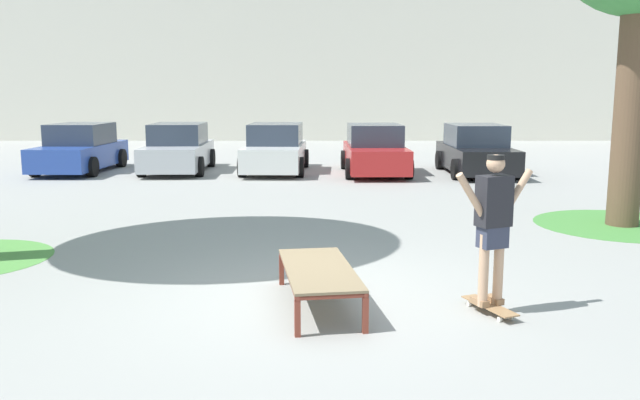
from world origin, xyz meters
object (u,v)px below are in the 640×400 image
object	(u,v)px
skate_box	(320,271)
skater	(494,219)
skateboard	(491,306)
car_red	(376,151)
car_white	(277,150)
car_black	(477,151)
car_silver	(179,149)
car_blue	(82,150)

from	to	relation	value
skate_box	skater	xyz separation A→B (m)	(1.92, -0.24, 0.66)
skateboard	car_red	distance (m)	12.83
skater	car_white	bearing A→B (deg)	103.94
skateboard	skater	distance (m)	0.99
car_red	skateboard	bearing A→B (deg)	-88.95
skate_box	skateboard	world-z (taller)	skate_box
car_red	car_black	distance (m)	3.06
car_red	car_white	bearing A→B (deg)	171.69
skate_box	car_silver	world-z (taller)	car_silver
skater	car_blue	distance (m)	16.33
skateboard	skater	bearing A→B (deg)	112.57
skater	car_white	xyz separation A→B (m)	(-3.29, 13.26, -0.38)
car_white	car_black	world-z (taller)	same
skater	car_black	bearing A→B (deg)	77.44
car_blue	car_red	distance (m)	9.19
skateboard	car_white	world-z (taller)	car_white
car_blue	skateboard	bearing A→B (deg)	-54.78
car_white	car_black	xyz separation A→B (m)	(6.12, -0.57, 0.00)
skater	car_blue	size ratio (longest dim) A/B	0.40
skate_box	car_silver	bearing A→B (deg)	108.67
car_blue	car_silver	bearing A→B (deg)	0.65
skateboard	car_black	bearing A→B (deg)	77.45
car_white	car_blue	bearing A→B (deg)	179.32
car_silver	skater	bearing A→B (deg)	-64.58
car_black	skateboard	bearing A→B (deg)	-102.55
skateboard	car_blue	size ratio (longest dim) A/B	0.19
skateboard	car_blue	distance (m)	16.33
skate_box	car_blue	xyz separation A→B (m)	(-7.49, 13.10, 0.28)
car_silver	car_black	size ratio (longest dim) A/B	1.01
car_silver	car_red	distance (m)	6.15
skate_box	skateboard	distance (m)	1.96
car_blue	car_white	xyz separation A→B (m)	(6.12, -0.07, 0.00)
skater	car_silver	distance (m)	14.81
skateboard	car_silver	size ratio (longest dim) A/B	0.19
skater	car_white	size ratio (longest dim) A/B	0.40
car_red	car_black	xyz separation A→B (m)	(3.06, -0.12, 0.00)
skateboard	skater	xyz separation A→B (m)	(-0.00, 0.00, 0.99)
skater	car_red	size ratio (longest dim) A/B	0.40
car_black	car_red	bearing A→B (deg)	177.76
skateboard	car_blue	world-z (taller)	car_blue
car_blue	car_white	world-z (taller)	same
skater	car_black	world-z (taller)	skater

